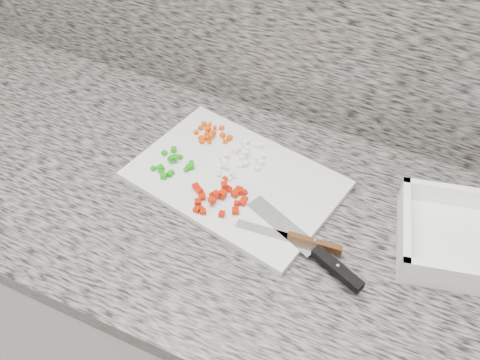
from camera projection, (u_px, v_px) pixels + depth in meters
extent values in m
cube|color=silver|center=(231.00, 321.00, 1.39)|extent=(3.92, 0.62, 0.86)
cube|color=slate|center=(228.00, 208.00, 1.06)|extent=(3.96, 0.64, 0.04)
cube|color=silver|center=(235.00, 180.00, 1.08)|extent=(0.45, 0.34, 0.01)
cube|color=#E24404|center=(213.00, 133.00, 1.15)|extent=(0.01, 0.01, 0.01)
cube|color=#E24404|center=(208.00, 138.00, 1.15)|extent=(0.01, 0.01, 0.01)
cube|color=#E24404|center=(211.00, 136.00, 1.14)|extent=(0.01, 0.01, 0.01)
cube|color=#E24404|center=(209.00, 142.00, 1.14)|extent=(0.01, 0.01, 0.01)
cube|color=#E24404|center=(204.00, 124.00, 1.18)|extent=(0.01, 0.01, 0.01)
cube|color=#E24404|center=(201.00, 128.00, 1.17)|extent=(0.01, 0.01, 0.01)
cube|color=#E24404|center=(202.00, 142.00, 1.14)|extent=(0.01, 0.01, 0.01)
cube|color=#E24404|center=(208.00, 129.00, 1.16)|extent=(0.01, 0.01, 0.01)
cube|color=#E24404|center=(213.00, 133.00, 1.16)|extent=(0.01, 0.01, 0.01)
cube|color=#E24404|center=(202.00, 139.00, 1.15)|extent=(0.01, 0.01, 0.01)
cube|color=#E24404|center=(215.00, 127.00, 1.16)|extent=(0.01, 0.01, 0.01)
cube|color=#E24404|center=(222.00, 128.00, 1.17)|extent=(0.01, 0.01, 0.01)
cube|color=#E24404|center=(225.00, 141.00, 1.14)|extent=(0.01, 0.01, 0.01)
cube|color=#E24404|center=(201.00, 142.00, 1.14)|extent=(0.01, 0.01, 0.01)
cube|color=#E24404|center=(230.00, 138.00, 1.15)|extent=(0.01, 0.01, 0.01)
cube|color=#E24404|center=(210.00, 124.00, 1.18)|extent=(0.01, 0.01, 0.01)
cube|color=#E24404|center=(223.00, 135.00, 1.16)|extent=(0.01, 0.01, 0.01)
cube|color=#E24404|center=(222.00, 128.00, 1.17)|extent=(0.01, 0.01, 0.01)
cube|color=#E24404|center=(196.00, 132.00, 1.16)|extent=(0.01, 0.01, 0.01)
cube|color=#E24404|center=(201.00, 138.00, 1.15)|extent=(0.01, 0.01, 0.01)
cube|color=#E24404|center=(229.00, 139.00, 1.15)|extent=(0.01, 0.01, 0.01)
cube|color=#E24404|center=(203.00, 138.00, 1.15)|extent=(0.01, 0.01, 0.01)
cube|color=#E24404|center=(206.00, 134.00, 1.16)|extent=(0.01, 0.01, 0.01)
cube|color=#E24404|center=(223.00, 136.00, 1.15)|extent=(0.01, 0.01, 0.01)
cube|color=white|center=(262.00, 156.00, 1.11)|extent=(0.02, 0.02, 0.01)
cube|color=white|center=(240.00, 149.00, 1.13)|extent=(0.01, 0.01, 0.01)
cube|color=white|center=(258.00, 158.00, 1.10)|extent=(0.02, 0.02, 0.01)
cube|color=white|center=(258.00, 158.00, 1.10)|extent=(0.01, 0.01, 0.01)
cube|color=white|center=(247.00, 148.00, 1.13)|extent=(0.01, 0.01, 0.01)
cube|color=white|center=(257.00, 145.00, 1.13)|extent=(0.01, 0.01, 0.01)
cube|color=white|center=(222.00, 158.00, 1.10)|extent=(0.01, 0.01, 0.01)
cube|color=white|center=(246.00, 141.00, 1.14)|extent=(0.01, 0.01, 0.01)
cube|color=white|center=(258.00, 168.00, 1.08)|extent=(0.01, 0.01, 0.01)
cube|color=white|center=(243.00, 157.00, 1.11)|extent=(0.01, 0.01, 0.01)
cube|color=white|center=(224.00, 161.00, 1.10)|extent=(0.01, 0.01, 0.01)
cube|color=white|center=(235.00, 148.00, 1.13)|extent=(0.01, 0.01, 0.01)
cube|color=white|center=(245.00, 163.00, 1.09)|extent=(0.02, 0.02, 0.01)
cube|color=white|center=(260.00, 145.00, 1.13)|extent=(0.02, 0.02, 0.01)
cube|color=white|center=(261.00, 163.00, 1.09)|extent=(0.02, 0.02, 0.01)
cube|color=white|center=(235.00, 151.00, 1.12)|extent=(0.01, 0.01, 0.01)
cube|color=white|center=(224.00, 164.00, 1.09)|extent=(0.02, 0.02, 0.01)
cube|color=white|center=(245.00, 143.00, 1.13)|extent=(0.02, 0.02, 0.01)
cube|color=white|center=(245.00, 153.00, 1.10)|extent=(0.01, 0.01, 0.01)
cube|color=white|center=(226.00, 156.00, 1.11)|extent=(0.02, 0.02, 0.01)
cube|color=white|center=(240.00, 165.00, 1.09)|extent=(0.01, 0.01, 0.01)
cube|color=#178E0C|center=(174.00, 150.00, 1.12)|extent=(0.02, 0.02, 0.01)
cube|color=#178E0C|center=(172.00, 172.00, 1.08)|extent=(0.01, 0.01, 0.01)
cube|color=#178E0C|center=(175.00, 158.00, 1.09)|extent=(0.01, 0.01, 0.01)
cube|color=#178E0C|center=(181.00, 157.00, 1.11)|extent=(0.01, 0.01, 0.01)
cube|color=#178E0C|center=(153.00, 169.00, 1.08)|extent=(0.01, 0.01, 0.01)
cube|color=#178E0C|center=(186.00, 170.00, 1.08)|extent=(0.01, 0.01, 0.01)
cube|color=#178E0C|center=(188.00, 167.00, 1.09)|extent=(0.01, 0.01, 0.01)
cube|color=#178E0C|center=(164.00, 176.00, 1.07)|extent=(0.01, 0.01, 0.01)
cube|color=#178E0C|center=(161.00, 168.00, 1.08)|extent=(0.02, 0.02, 0.01)
cube|color=#178E0C|center=(179.00, 156.00, 1.11)|extent=(0.01, 0.01, 0.01)
cube|color=#178E0C|center=(171.00, 159.00, 1.09)|extent=(0.01, 0.01, 0.01)
cube|color=#178E0C|center=(191.00, 163.00, 1.10)|extent=(0.01, 0.01, 0.01)
cube|color=#178E0C|center=(160.00, 171.00, 1.08)|extent=(0.01, 0.01, 0.01)
cube|color=#178E0C|center=(191.00, 167.00, 1.09)|extent=(0.02, 0.02, 0.01)
cube|color=#178E0C|center=(164.00, 153.00, 1.12)|extent=(0.01, 0.01, 0.01)
cube|color=#178E0C|center=(170.00, 174.00, 1.07)|extent=(0.01, 0.01, 0.01)
cube|color=#B11802|center=(225.00, 179.00, 1.06)|extent=(0.01, 0.01, 0.01)
cube|color=#B11802|center=(203.00, 212.00, 1.00)|extent=(0.01, 0.01, 0.01)
cube|color=#B11802|center=(199.00, 191.00, 1.04)|extent=(0.02, 0.02, 0.01)
cube|color=#B11802|center=(201.00, 196.00, 1.03)|extent=(0.01, 0.01, 0.01)
cube|color=#B11802|center=(238.00, 189.00, 1.04)|extent=(0.01, 0.01, 0.01)
cube|color=#B11802|center=(240.00, 191.00, 1.04)|extent=(0.02, 0.02, 0.01)
cube|color=#B11802|center=(223.00, 193.00, 1.02)|extent=(0.02, 0.02, 0.01)
cube|color=#B11802|center=(212.00, 201.00, 1.01)|extent=(0.02, 0.02, 0.01)
cube|color=#B11802|center=(224.00, 185.00, 1.04)|extent=(0.02, 0.02, 0.01)
cube|color=#B11802|center=(229.00, 189.00, 1.04)|extent=(0.01, 0.01, 0.01)
cube|color=#B11802|center=(198.00, 202.00, 1.02)|extent=(0.02, 0.02, 0.01)
cube|color=#B11802|center=(197.00, 209.00, 1.01)|extent=(0.01, 0.01, 0.01)
cube|color=#B11802|center=(203.00, 197.00, 1.03)|extent=(0.02, 0.02, 0.01)
cube|color=#B11802|center=(216.00, 194.00, 1.02)|extent=(0.02, 0.02, 0.01)
cube|color=#B11802|center=(244.00, 192.00, 1.04)|extent=(0.01, 0.01, 0.01)
cube|color=#B11802|center=(240.00, 193.00, 1.04)|extent=(0.01, 0.01, 0.01)
cube|color=#B11802|center=(237.00, 204.00, 1.02)|extent=(0.01, 0.01, 0.01)
cube|color=#B11802|center=(243.00, 202.00, 1.02)|extent=(0.01, 0.01, 0.01)
cube|color=#B11802|center=(196.00, 187.00, 1.05)|extent=(0.02, 0.02, 0.01)
cube|color=#B11802|center=(245.00, 199.00, 1.03)|extent=(0.01, 0.01, 0.01)
cube|color=#B11802|center=(222.00, 196.00, 1.03)|extent=(0.01, 0.01, 0.01)
cube|color=#B11802|center=(235.00, 211.00, 1.00)|extent=(0.02, 0.02, 0.01)
cube|color=#B11802|center=(235.00, 194.00, 1.03)|extent=(0.02, 0.02, 0.01)
cube|color=#B11802|center=(213.00, 196.00, 1.03)|extent=(0.02, 0.02, 0.01)
cube|color=#B11802|center=(222.00, 214.00, 1.00)|extent=(0.01, 0.01, 0.01)
cube|color=#B11802|center=(202.00, 209.00, 1.01)|extent=(0.01, 0.01, 0.01)
cube|color=#B11802|center=(204.00, 212.00, 1.01)|extent=(0.01, 0.01, 0.01)
cube|color=beige|center=(225.00, 166.00, 1.09)|extent=(0.01, 0.01, 0.01)
cube|color=beige|center=(219.00, 172.00, 1.08)|extent=(0.01, 0.01, 0.00)
cube|color=beige|center=(222.00, 167.00, 1.09)|extent=(0.01, 0.01, 0.01)
cube|color=beige|center=(224.00, 179.00, 1.07)|extent=(0.01, 0.01, 0.01)
cube|color=beige|center=(232.00, 174.00, 1.07)|extent=(0.01, 0.01, 0.01)
cube|color=beige|center=(229.00, 180.00, 1.06)|extent=(0.01, 0.01, 0.01)
cube|color=beige|center=(224.00, 180.00, 1.06)|extent=(0.01, 0.01, 0.01)
cube|color=beige|center=(227.00, 168.00, 1.09)|extent=(0.01, 0.01, 0.01)
cube|color=beige|center=(219.00, 175.00, 1.07)|extent=(0.01, 0.01, 0.01)
cube|color=beige|center=(234.00, 177.00, 1.07)|extent=(0.01, 0.01, 0.01)
cube|color=silver|center=(282.00, 225.00, 0.99)|extent=(0.16, 0.10, 0.00)
cube|color=black|center=(337.00, 269.00, 0.91)|extent=(0.10, 0.06, 0.02)
cylinder|color=silver|center=(338.00, 266.00, 0.91)|extent=(0.01, 0.01, 0.00)
cube|color=silver|center=(262.00, 230.00, 0.98)|extent=(0.10, 0.03, 0.00)
cube|color=#4C2B13|center=(315.00, 243.00, 0.95)|extent=(0.10, 0.02, 0.02)
cylinder|color=silver|center=(315.00, 240.00, 0.94)|extent=(0.01, 0.01, 0.00)
cube|color=white|center=(476.00, 247.00, 0.96)|extent=(0.32, 0.26, 0.01)
cube|color=white|center=(476.00, 199.00, 1.00)|extent=(0.27, 0.08, 0.04)
cube|color=white|center=(404.00, 225.00, 0.96)|extent=(0.06, 0.20, 0.04)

